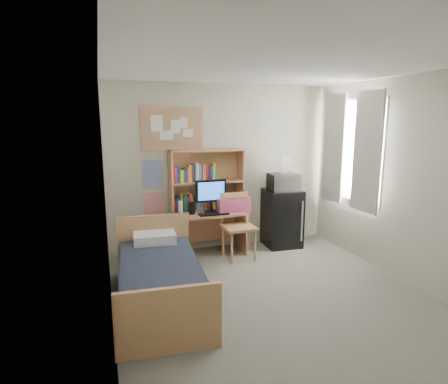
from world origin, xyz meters
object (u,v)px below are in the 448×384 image
object	(u,v)px
monitor	(211,197)
desk_fan	(284,165)
bulletin_board	(172,129)
speaker_left	(192,208)
desk_chair	(239,227)
bed	(160,284)
speaker_right	(230,206)
mini_fridge	(282,218)
microwave	(283,182)
desk	(210,233)

from	to	relation	value
monitor	desk_fan	size ratio (longest dim) A/B	1.83
bulletin_board	speaker_left	size ratio (longest dim) A/B	5.07
bulletin_board	desk_chair	xyz separation A→B (m)	(0.84, -0.62, -1.43)
bed	speaker_right	size ratio (longest dim) A/B	10.94
mini_fridge	microwave	bearing A→B (deg)	-90.00
bulletin_board	speaker_right	size ratio (longest dim) A/B	5.71
desk_chair	speaker_left	world-z (taller)	desk_chair
desk	mini_fridge	xyz separation A→B (m)	(1.23, 0.00, 0.14)
desk_chair	monitor	bearing A→B (deg)	139.43
bulletin_board	speaker_left	bearing A→B (deg)	-60.89
bulletin_board	microwave	distance (m)	1.94
mini_fridge	desk_fan	size ratio (longest dim) A/B	3.46
mini_fridge	bed	distance (m)	2.65
desk	monitor	distance (m)	0.59
bulletin_board	monitor	distance (m)	1.17
desk	desk_fan	size ratio (longest dim) A/B	3.94
bed	speaker_left	size ratio (longest dim) A/B	9.72
desk_chair	speaker_left	bearing A→B (deg)	155.13
desk_chair	desk_fan	bearing A→B (deg)	18.27
mini_fridge	desk_fan	distance (m)	0.87
speaker_right	desk	bearing A→B (deg)	168.69
desk	bed	xyz separation A→B (m)	(-0.99, -1.42, -0.09)
monitor	desk_fan	xyz separation A→B (m)	(1.23, 0.04, 0.42)
mini_fridge	monitor	distance (m)	1.31
speaker_right	mini_fridge	bearing A→B (deg)	3.09
desk	speaker_left	xyz separation A→B (m)	(-0.30, -0.06, 0.43)
bulletin_board	mini_fridge	xyz separation A→B (m)	(1.72, -0.28, -1.45)
desk	desk_chair	bearing A→B (deg)	-44.87
desk_chair	monitor	world-z (taller)	monitor
desk_chair	desk_fan	world-z (taller)	desk_fan
desk_chair	desk_fan	distance (m)	1.26
bed	monitor	bearing A→B (deg)	57.89
bulletin_board	speaker_right	world-z (taller)	bulletin_board
speaker_left	desk_fan	xyz separation A→B (m)	(1.53, 0.05, 0.58)
desk_fan	bulletin_board	bearing A→B (deg)	173.59
speaker_right	desk_fan	bearing A→B (deg)	1.87
bed	monitor	size ratio (longest dim) A/B	3.63
bulletin_board	microwave	xyz separation A→B (m)	(1.72, -0.30, -0.85)
bed	desk_fan	bearing A→B (deg)	36.32
bed	speaker_left	bearing A→B (deg)	66.96
bed	speaker_right	world-z (taller)	speaker_right
bed	microwave	xyz separation A→B (m)	(2.22, 1.41, 0.82)
desk	microwave	bearing A→B (deg)	-1.38
bed	desk_chair	bearing A→B (deg)	42.94
desk	speaker_right	world-z (taller)	speaker_right
desk_chair	microwave	distance (m)	1.10
desk_fan	speaker_left	bearing A→B (deg)	-174.76
bulletin_board	desk_fan	size ratio (longest dim) A/B	3.47
desk	bed	distance (m)	1.74
bulletin_board	speaker_right	xyz separation A→B (m)	(0.79, -0.34, -1.17)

